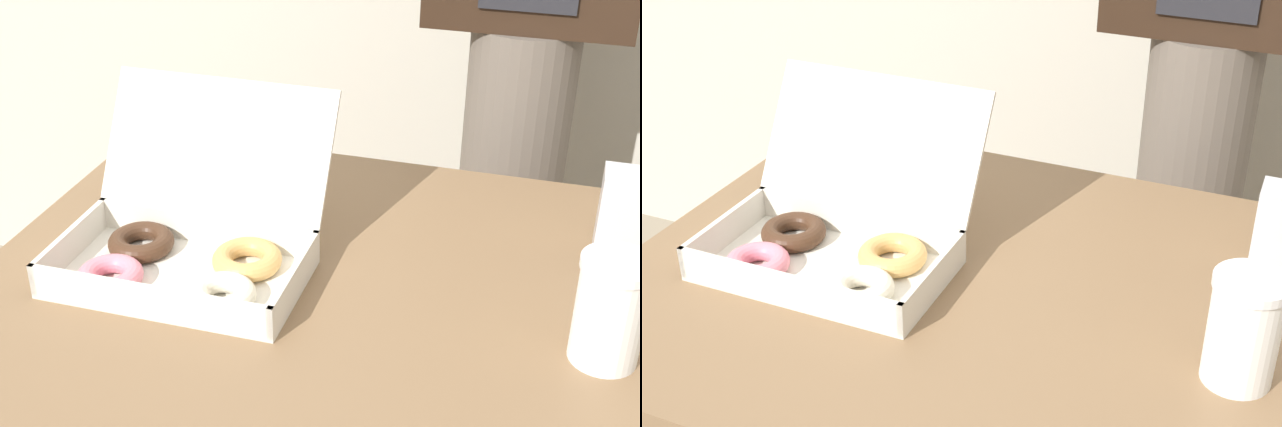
% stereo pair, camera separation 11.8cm
% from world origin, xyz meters
% --- Properties ---
extents(donut_box, '(0.35, 0.31, 0.23)m').
position_xyz_m(donut_box, '(-0.27, -0.03, 0.79)').
color(donut_box, silver).
rests_on(donut_box, table).
extents(coffee_cup, '(0.09, 0.09, 0.14)m').
position_xyz_m(coffee_cup, '(0.29, -0.07, 0.82)').
color(coffee_cup, white).
rests_on(coffee_cup, table).
extents(person_customer, '(0.38, 0.22, 1.76)m').
position_xyz_m(person_customer, '(0.12, 0.65, 0.98)').
color(person_customer, '#665B51').
rests_on(person_customer, ground_plane).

